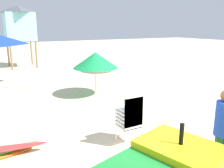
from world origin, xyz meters
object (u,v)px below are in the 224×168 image
at_px(stacked_plastic_chairs, 131,115).
at_px(beach_umbrella_left, 110,50).
at_px(lifeguard_near_center, 223,128).
at_px(lifeguard_tower, 19,23).
at_px(beach_umbrella_far, 95,60).

bearing_deg(stacked_plastic_chairs, beach_umbrella_left, 64.09).
bearing_deg(lifeguard_near_center, stacked_plastic_chairs, 113.84).
xyz_separation_m(stacked_plastic_chairs, lifeguard_tower, (-0.30, 12.75, 2.17)).
height_order(lifeguard_tower, beach_umbrella_far, lifeguard_tower).
bearing_deg(lifeguard_near_center, lifeguard_tower, 94.32).
bearing_deg(beach_umbrella_far, lifeguard_tower, 99.34).
height_order(lifeguard_near_center, beach_umbrella_far, beach_umbrella_far).
distance_m(stacked_plastic_chairs, lifeguard_near_center, 1.99).
xyz_separation_m(stacked_plastic_chairs, lifeguard_near_center, (0.80, -1.81, 0.22)).
xyz_separation_m(beach_umbrella_left, beach_umbrella_far, (-2.94, -4.15, 0.09)).
distance_m(beach_umbrella_left, beach_umbrella_far, 5.09).
relative_size(stacked_plastic_chairs, lifeguard_tower, 0.32).
distance_m(stacked_plastic_chairs, beach_umbrella_left, 9.28).
bearing_deg(beach_umbrella_far, lifeguard_near_center, -92.97).
bearing_deg(beach_umbrella_left, lifeguard_near_center, -107.75).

